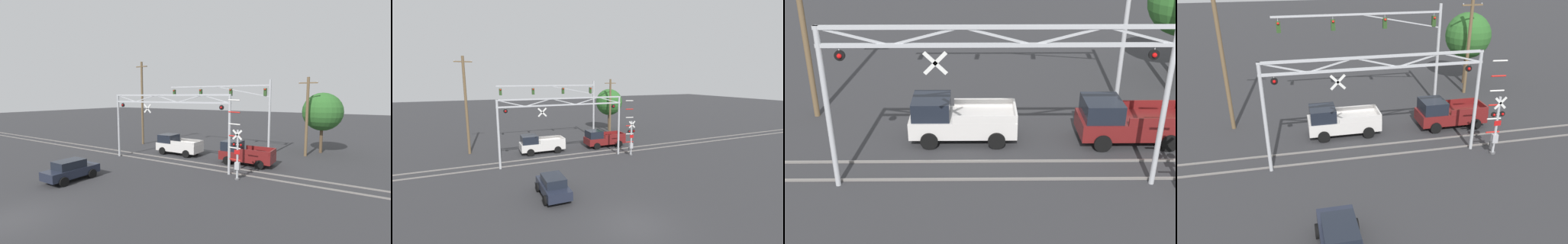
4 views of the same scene
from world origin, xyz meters
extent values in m
cube|color=gray|center=(0.00, 13.10, 0.05)|extent=(80.00, 0.08, 0.10)
cube|color=gray|center=(0.00, 14.53, 0.05)|extent=(80.00, 0.08, 0.10)
cylinder|color=#B7BABF|center=(-6.22, 12.81, 3.21)|extent=(0.21, 0.21, 6.43)
cylinder|color=#B7BABF|center=(6.22, 12.81, 3.21)|extent=(0.21, 0.21, 6.43)
cube|color=#B7BABF|center=(0.00, 12.81, 5.72)|extent=(12.65, 0.14, 0.14)
cube|color=#B7BABF|center=(0.00, 12.81, 6.36)|extent=(12.65, 0.14, 0.14)
cube|color=#B7BABF|center=(-4.98, 12.81, 6.04)|extent=(2.51, 0.08, 0.72)
cube|color=#B7BABF|center=(-2.49, 12.81, 6.04)|extent=(2.51, 0.08, 0.72)
cube|color=#B7BABF|center=(0.00, 12.81, 6.04)|extent=(2.51, 0.08, 0.72)
cube|color=#B7BABF|center=(2.49, 12.81, 6.04)|extent=(2.51, 0.08, 0.72)
cube|color=#B7BABF|center=(4.98, 12.81, 6.04)|extent=(2.51, 0.08, 0.72)
cylinder|color=black|center=(-5.52, 12.81, 5.36)|extent=(0.38, 0.10, 0.38)
sphere|color=red|center=(-5.52, 12.74, 5.36)|extent=(0.18, 0.18, 0.18)
cylinder|color=#B7BABF|center=(-5.52, 12.81, 5.60)|extent=(0.04, 0.04, 0.10)
cylinder|color=black|center=(5.52, 12.81, 5.36)|extent=(0.38, 0.10, 0.38)
sphere|color=red|center=(5.52, 12.74, 5.36)|extent=(0.18, 0.18, 0.18)
cylinder|color=#B7BABF|center=(5.52, 12.81, 5.60)|extent=(0.04, 0.04, 0.10)
cube|color=white|center=(-2.18, 12.71, 5.10)|extent=(0.88, 0.03, 0.88)
cube|color=white|center=(-2.18, 12.71, 5.10)|extent=(0.88, 0.03, 0.88)
cylinder|color=black|center=(-2.18, 12.69, 5.10)|extent=(0.04, 0.04, 0.02)
cylinder|color=#B7BABF|center=(7.29, 11.92, 1.88)|extent=(0.16, 0.16, 3.77)
cylinder|color=#59595B|center=(7.29, 11.92, 0.05)|extent=(0.35, 0.35, 0.10)
cube|color=white|center=(7.29, 11.81, 3.42)|extent=(0.78, 0.03, 0.78)
cube|color=white|center=(7.29, 11.81, 3.42)|extent=(0.78, 0.03, 0.78)
cylinder|color=black|center=(7.29, 11.79, 3.42)|extent=(0.04, 0.04, 0.02)
cylinder|color=black|center=(7.01, 11.92, 2.67)|extent=(0.32, 0.09, 0.32)
sphere|color=red|center=(7.01, 11.86, 2.67)|extent=(0.16, 0.16, 0.16)
cylinder|color=black|center=(7.57, 11.92, 2.67)|extent=(0.32, 0.09, 0.32)
sphere|color=red|center=(7.57, 11.86, 2.67)|extent=(0.16, 0.16, 0.16)
cube|color=#B7BABF|center=(7.29, 11.92, 2.67)|extent=(0.64, 0.06, 0.06)
cube|color=red|center=(7.29, 11.82, 2.12)|extent=(0.44, 0.02, 0.32)
cube|color=#B2B2B7|center=(7.29, 11.92, 1.05)|extent=(0.36, 0.28, 0.56)
cylinder|color=red|center=(7.09, 11.92, 1.50)|extent=(0.90, 0.09, 0.12)
cylinder|color=white|center=(7.06, 11.92, 2.39)|extent=(0.90, 0.09, 0.12)
cylinder|color=red|center=(7.04, 11.92, 3.28)|extent=(0.90, 0.09, 0.12)
cylinder|color=white|center=(7.01, 11.92, 4.18)|extent=(0.90, 0.09, 0.12)
cylinder|color=red|center=(6.98, 11.92, 5.07)|extent=(0.90, 0.09, 0.12)
cylinder|color=white|center=(6.95, 11.92, 5.96)|extent=(0.90, 0.09, 0.12)
cube|color=#3F3F42|center=(7.12, 11.92, 0.70)|extent=(0.24, 0.12, 0.36)
cylinder|color=#B7BABF|center=(7.02, 21.29, 4.00)|extent=(0.24, 0.24, 8.00)
cube|color=#B7BABF|center=(0.66, 21.29, 7.40)|extent=(12.72, 0.14, 0.14)
cube|color=#B7BABF|center=(3.84, 21.29, 6.80)|extent=(6.37, 0.08, 1.28)
cylinder|color=#B7BABF|center=(-5.20, 21.29, 7.25)|extent=(0.04, 0.04, 0.30)
cube|color=#28471E|center=(-5.20, 21.29, 6.70)|extent=(0.30, 0.26, 0.80)
sphere|color=red|center=(-5.20, 21.12, 6.97)|extent=(0.18, 0.18, 0.18)
cylinder|color=#B7BABF|center=(-1.29, 21.29, 7.25)|extent=(0.04, 0.04, 0.30)
cube|color=#28471E|center=(-1.29, 21.29, 6.70)|extent=(0.30, 0.26, 0.80)
sphere|color=red|center=(-1.29, 21.12, 6.97)|extent=(0.18, 0.18, 0.18)
cylinder|color=#B7BABF|center=(2.61, 21.29, 7.25)|extent=(0.04, 0.04, 0.30)
cube|color=#28471E|center=(2.61, 21.29, 6.70)|extent=(0.30, 0.26, 0.80)
sphere|color=red|center=(2.61, 21.12, 6.97)|extent=(0.18, 0.18, 0.18)
cylinder|color=#B7BABF|center=(6.52, 21.29, 7.25)|extent=(0.04, 0.04, 0.30)
cube|color=#28471E|center=(6.52, 21.29, 6.70)|extent=(0.30, 0.26, 0.80)
sphere|color=red|center=(6.52, 21.12, 6.97)|extent=(0.18, 0.18, 0.18)
cube|color=silver|center=(-1.35, 16.80, 0.80)|extent=(4.88, 2.06, 0.81)
cube|color=black|center=(-2.78, 16.80, 1.64)|extent=(1.70, 1.89, 0.86)
cube|color=silver|center=(-0.40, 15.81, 1.40)|extent=(2.77, 0.08, 0.39)
cube|color=silver|center=(-0.40, 17.79, 1.40)|extent=(2.77, 0.08, 0.39)
cube|color=silver|center=(1.04, 16.80, 1.40)|extent=(0.10, 1.98, 0.39)
cylinder|color=black|center=(-2.86, 15.76, 0.39)|extent=(0.79, 0.24, 0.79)
cylinder|color=black|center=(-2.86, 17.84, 0.39)|extent=(0.79, 0.24, 0.79)
cylinder|color=black|center=(0.17, 15.76, 0.39)|extent=(0.79, 0.24, 0.79)
cylinder|color=black|center=(0.17, 17.84, 0.39)|extent=(0.79, 0.24, 0.79)
cube|color=maroon|center=(6.37, 16.50, 0.80)|extent=(4.82, 2.06, 0.81)
cube|color=black|center=(4.95, 16.50, 1.64)|extent=(1.68, 1.89, 0.86)
cube|color=maroon|center=(7.31, 15.51, 1.40)|extent=(2.74, 0.08, 0.39)
cube|color=maroon|center=(7.31, 17.49, 1.40)|extent=(2.74, 0.08, 0.39)
cube|color=maroon|center=(8.73, 16.50, 1.40)|extent=(0.10, 1.98, 0.39)
cylinder|color=black|center=(4.87, 15.46, 0.39)|extent=(0.79, 0.24, 0.79)
cylinder|color=black|center=(4.87, 17.54, 0.39)|extent=(0.79, 0.24, 0.79)
cylinder|color=black|center=(7.86, 15.46, 0.39)|extent=(0.79, 0.24, 0.79)
cylinder|color=black|center=(7.86, 17.54, 0.39)|extent=(0.79, 0.24, 0.79)
cube|color=#1E2333|center=(-3.25, 5.40, 0.65)|extent=(1.66, 3.84, 0.62)
cube|color=black|center=(-3.25, 5.25, 1.25)|extent=(1.41, 2.00, 0.59)
cylinder|color=black|center=(-4.09, 6.55, 0.34)|extent=(0.24, 0.67, 0.67)
cylinder|color=black|center=(-2.41, 6.55, 0.34)|extent=(0.24, 0.67, 0.67)
cylinder|color=brown|center=(-8.95, 19.37, 5.32)|extent=(0.28, 0.28, 10.63)
cylinder|color=brown|center=(10.45, 22.88, 4.11)|extent=(0.28, 0.28, 8.21)
cube|color=brown|center=(10.45, 22.88, 7.61)|extent=(1.80, 0.12, 0.12)
cylinder|color=silver|center=(9.63, 22.88, 7.71)|extent=(0.08, 0.08, 0.12)
cylinder|color=silver|center=(11.27, 22.88, 7.71)|extent=(0.08, 0.08, 0.12)
cylinder|color=brown|center=(11.63, 25.50, 1.55)|extent=(0.32, 0.32, 3.11)
sphere|color=#2D6628|center=(11.63, 25.50, 4.57)|extent=(4.17, 4.17, 4.17)
camera|label=1|loc=(14.50, -6.06, 6.25)|focal=24.00mm
camera|label=2|loc=(-7.77, -11.64, 8.24)|focal=24.00mm
camera|label=3|loc=(-0.76, -3.64, 10.68)|focal=45.00mm
camera|label=4|loc=(-4.65, -6.95, 11.53)|focal=35.00mm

